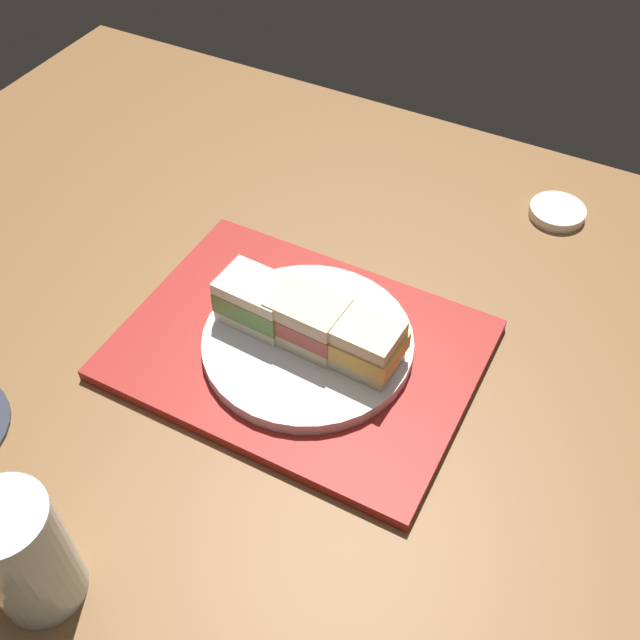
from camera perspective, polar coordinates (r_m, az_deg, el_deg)
The scene contains 8 objects.
ground_plane at distance 77.34cm, azimuth 0.98°, elevation -5.61°, with size 140.00×100.00×3.00cm, color brown.
serving_tray at distance 78.15cm, azimuth -1.61°, elevation -2.26°, with size 36.05×26.76×1.40cm, color maroon.
sandwich_plate at distance 76.87cm, azimuth -0.93°, elevation -1.73°, with size 21.66×21.66×1.45cm, color silver.
sandwich_near at distance 72.60cm, azimuth 3.15°, elevation -1.72°, with size 8.21×5.91×5.21cm.
sandwich_middle at distance 74.31cm, azimuth -0.96°, elevation -0.02°, with size 7.94×5.65×5.37cm.
sandwich_far at distance 76.58cm, azimuth -4.86°, elevation 1.49°, with size 7.76×5.61×5.17cm.
drinking_glass at distance 63.96cm, azimuth -21.55°, elevation -16.23°, with size 6.97×6.97×12.43cm, color silver.
small_sauce_dish at distance 98.71cm, azimuth 17.57°, elevation 7.84°, with size 6.88×6.88×1.26cm, color silver.
Camera 1 is at (-20.34, 41.53, 60.49)cm, focal length 42.11 mm.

